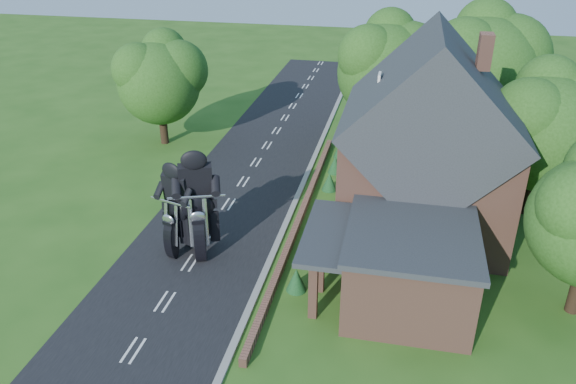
% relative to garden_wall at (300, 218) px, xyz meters
% --- Properties ---
extents(ground, '(120.00, 120.00, 0.00)m').
position_rel_garden_wall_xyz_m(ground, '(-4.30, -5.00, -0.20)').
color(ground, '#295417').
rests_on(ground, ground).
extents(road, '(7.00, 80.00, 0.02)m').
position_rel_garden_wall_xyz_m(road, '(-4.30, -5.00, -0.19)').
color(road, black).
rests_on(road, ground).
extents(kerb, '(0.30, 80.00, 0.12)m').
position_rel_garden_wall_xyz_m(kerb, '(-0.65, -5.00, -0.14)').
color(kerb, gray).
rests_on(kerb, ground).
extents(garden_wall, '(0.30, 22.00, 0.40)m').
position_rel_garden_wall_xyz_m(garden_wall, '(0.00, 0.00, 0.00)').
color(garden_wall, brown).
rests_on(garden_wall, ground).
extents(house, '(9.54, 8.64, 10.24)m').
position_rel_garden_wall_xyz_m(house, '(6.19, 1.00, 4.14)').
color(house, brown).
rests_on(house, ground).
extents(annex, '(7.05, 5.94, 3.44)m').
position_rel_garden_wall_xyz_m(annex, '(5.57, -5.80, 1.57)').
color(annex, brown).
rests_on(annex, ground).
extents(tree_house_right, '(6.51, 6.00, 8.40)m').
position_rel_garden_wall_xyz_m(tree_house_right, '(12.35, 3.62, 4.99)').
color(tree_house_right, black).
rests_on(tree_house_right, ground).
extents(tree_behind_house, '(7.81, 7.20, 10.08)m').
position_rel_garden_wall_xyz_m(tree_behind_house, '(9.88, 11.14, 6.03)').
color(tree_behind_house, black).
rests_on(tree_behind_house, ground).
extents(tree_behind_left, '(6.94, 6.40, 9.16)m').
position_rel_garden_wall_xyz_m(tree_behind_left, '(3.86, 12.13, 5.53)').
color(tree_behind_left, black).
rests_on(tree_behind_left, ground).
extents(tree_far_road, '(6.08, 5.60, 7.84)m').
position_rel_garden_wall_xyz_m(tree_far_road, '(-11.16, 9.11, 4.64)').
color(tree_far_road, black).
rests_on(tree_far_road, ground).
extents(shrub_a, '(0.90, 0.90, 1.10)m').
position_rel_garden_wall_xyz_m(shrub_a, '(1.00, -6.00, 0.35)').
color(shrub_a, '#123B1B').
rests_on(shrub_a, ground).
extents(shrub_b, '(0.90, 0.90, 1.10)m').
position_rel_garden_wall_xyz_m(shrub_b, '(1.00, -3.50, 0.35)').
color(shrub_b, '#123B1B').
rests_on(shrub_b, ground).
extents(shrub_c, '(0.90, 0.90, 1.10)m').
position_rel_garden_wall_xyz_m(shrub_c, '(1.00, -1.00, 0.35)').
color(shrub_c, '#123B1B').
rests_on(shrub_c, ground).
extents(shrub_d, '(0.90, 0.90, 1.10)m').
position_rel_garden_wall_xyz_m(shrub_d, '(1.00, 4.00, 0.35)').
color(shrub_d, '#123B1B').
rests_on(shrub_d, ground).
extents(shrub_e, '(0.90, 0.90, 1.10)m').
position_rel_garden_wall_xyz_m(shrub_e, '(1.00, 6.50, 0.35)').
color(shrub_e, '#123B1B').
rests_on(shrub_e, ground).
extents(shrub_f, '(0.90, 0.90, 1.10)m').
position_rel_garden_wall_xyz_m(shrub_f, '(1.00, 9.00, 0.35)').
color(shrub_f, '#123B1B').
rests_on(shrub_f, ground).
extents(motorcycle_lead, '(1.01, 1.80, 1.63)m').
position_rel_garden_wall_xyz_m(motorcycle_lead, '(-4.08, -4.05, 0.62)').
color(motorcycle_lead, black).
rests_on(motorcycle_lead, ground).
extents(motorcycle_follow, '(0.79, 1.59, 1.43)m').
position_rel_garden_wall_xyz_m(motorcycle_follow, '(-5.07, -4.13, 0.52)').
color(motorcycle_follow, black).
rests_on(motorcycle_follow, ground).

